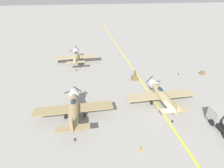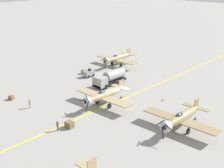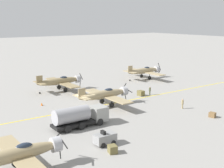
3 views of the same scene
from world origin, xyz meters
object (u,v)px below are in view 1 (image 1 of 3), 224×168
(airplane_mid_center, at_px, (162,95))
(ground_crew_walking, at_px, (134,73))
(traffic_cone, at_px, (141,149))
(supply_crate_by_tanker, at_px, (134,78))
(supply_crate_outboard, at_px, (202,73))
(airplane_far_left, at_px, (76,56))
(ground_crew_inspecting, at_px, (180,73))
(airplane_mid_left, at_px, (74,108))

(airplane_mid_center, distance_m, ground_crew_walking, 11.59)
(ground_crew_walking, height_order, traffic_cone, ground_crew_walking)
(supply_crate_by_tanker, height_order, supply_crate_outboard, supply_crate_by_tanker)
(airplane_far_left, bearing_deg, ground_crew_walking, -29.58)
(ground_crew_walking, height_order, supply_crate_by_tanker, ground_crew_walking)
(airplane_mid_center, height_order, ground_crew_inspecting, airplane_mid_center)
(ground_crew_walking, bearing_deg, airplane_mid_center, -83.32)
(ground_crew_inspecting, xyz_separation_m, supply_crate_by_tanker, (-10.66, 0.09, -0.40))
(airplane_far_left, bearing_deg, supply_crate_outboard, -14.21)
(airplane_far_left, relative_size, ground_crew_inspecting, 7.28)
(airplane_mid_center, relative_size, traffic_cone, 21.82)
(airplane_mid_center, xyz_separation_m, ground_crew_inspecting, (8.79, 9.54, -1.11))
(ground_crew_walking, relative_size, traffic_cone, 3.01)
(airplane_mid_center, bearing_deg, ground_crew_inspecting, 61.88)
(airplane_mid_center, xyz_separation_m, ground_crew_walking, (-1.34, 11.46, -1.11))
(airplane_far_left, height_order, supply_crate_by_tanker, airplane_far_left)
(supply_crate_outboard, distance_m, traffic_cone, 28.01)
(airplane_mid_left, bearing_deg, airplane_far_left, 92.28)
(ground_crew_inspecting, bearing_deg, supply_crate_outboard, 1.68)
(airplane_mid_left, xyz_separation_m, supply_crate_by_tanker, (12.78, 10.79, -1.51))
(airplane_far_left, height_order, airplane_mid_left, same)
(supply_crate_outboard, bearing_deg, supply_crate_by_tanker, -179.70)
(supply_crate_outboard, height_order, traffic_cone, supply_crate_outboard)
(supply_crate_outboard, bearing_deg, ground_crew_walking, 173.77)
(supply_crate_by_tanker, bearing_deg, traffic_cone, -103.93)
(airplane_far_left, height_order, ground_crew_walking, airplane_far_left)
(supply_crate_by_tanker, xyz_separation_m, supply_crate_outboard, (16.49, 0.09, -0.12))
(ground_crew_walking, distance_m, traffic_cone, 20.86)
(ground_crew_inspecting, bearing_deg, airplane_mid_center, -132.65)
(airplane_mid_left, height_order, supply_crate_by_tanker, airplane_mid_left)
(airplane_mid_left, bearing_deg, supply_crate_by_tanker, 42.95)
(traffic_cone, bearing_deg, supply_crate_outboard, 41.28)
(airplane_mid_center, height_order, supply_crate_by_tanker, airplane_mid_center)
(airplane_mid_left, distance_m, traffic_cone, 11.33)
(airplane_mid_left, height_order, traffic_cone, airplane_mid_left)
(ground_crew_walking, bearing_deg, ground_crew_inspecting, -10.70)
(airplane_mid_center, distance_m, supply_crate_outboard, 17.62)
(ground_crew_walking, relative_size, supply_crate_outboard, 1.80)
(airplane_mid_left, distance_m, ground_crew_inspecting, 25.80)
(supply_crate_outboard, bearing_deg, airplane_mid_center, -146.39)
(ground_crew_walking, relative_size, ground_crew_inspecting, 1.01)
(supply_crate_by_tanker, distance_m, supply_crate_outboard, 16.49)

